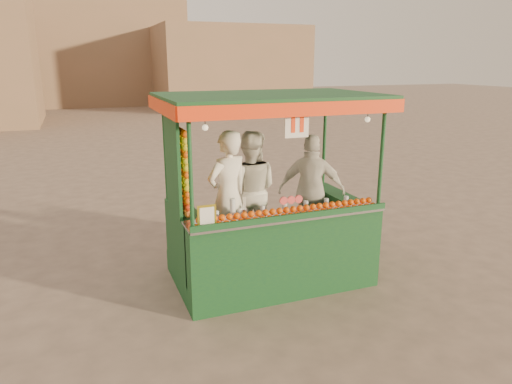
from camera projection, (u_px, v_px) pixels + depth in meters
name	position (u px, v px, depth m)	size (l,w,h in m)	color
ground	(280.00, 271.00, 6.74)	(90.00, 90.00, 0.00)	brown
building_right	(229.00, 68.00, 30.08)	(9.00, 6.00, 5.00)	#86644C
building_center	(76.00, 52.00, 32.10)	(14.00, 7.00, 7.00)	#86644C
juice_cart	(267.00, 225.00, 6.23)	(2.76, 1.79, 2.51)	#103D21
vendor_left	(228.00, 196.00, 6.29)	(0.75, 0.62, 1.75)	white
vendor_middle	(250.00, 190.00, 6.68)	(1.01, 0.91, 1.69)	silver
vendor_right	(312.00, 191.00, 6.77)	(1.02, 0.82, 1.63)	silver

